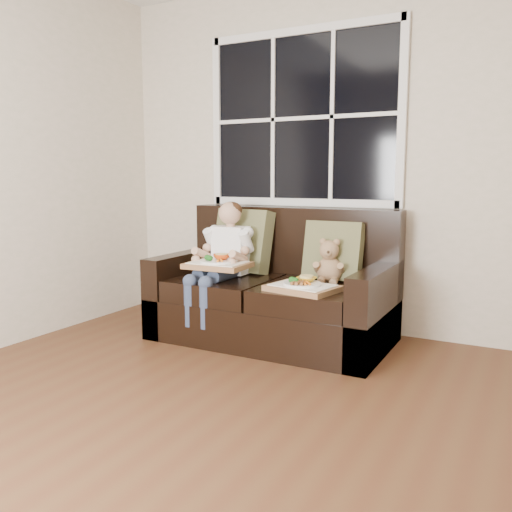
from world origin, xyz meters
The scene contains 10 objects.
ground centered at (0.00, 0.00, 0.00)m, with size 5.00×5.00×0.00m, color #51321C.
room_walls centered at (0.00, 0.00, 1.59)m, with size 4.52×5.02×2.71m.
window_back centered at (-0.65, 2.48, 1.65)m, with size 1.62×0.04×1.37m.
loveseat centered at (-0.65, 2.02, 0.31)m, with size 1.70×0.92×0.96m.
pillow_left centered at (-1.02, 2.17, 0.69)m, with size 0.52×0.30×0.50m.
pillow_right centered at (-0.27, 2.17, 0.66)m, with size 0.43×0.20×0.44m.
child centered at (-1.03, 1.90, 0.64)m, with size 0.38×0.59×0.86m.
teddy_bear centered at (-0.25, 2.06, 0.58)m, with size 0.22×0.26×0.33m.
tray_left centered at (-0.99, 1.74, 0.58)m, with size 0.45×0.35×0.10m.
tray_right centered at (-0.30, 1.70, 0.48)m, with size 0.49×0.41×0.10m.
Camera 1 is at (1.07, -1.54, 1.20)m, focal length 38.00 mm.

